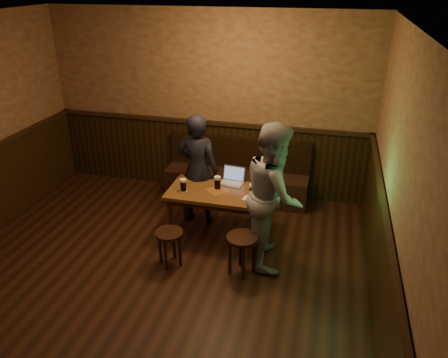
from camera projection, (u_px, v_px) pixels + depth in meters
name	position (u px, v px, depth m)	size (l,w,h in m)	color
room	(129.00, 199.00, 4.32)	(5.04, 6.04, 2.84)	black
bench	(237.00, 179.00, 6.79)	(2.20, 0.50, 0.95)	black
pub_table	(218.00, 196.00, 5.68)	(1.27, 0.73, 0.68)	#4E3716
stool_left	(169.00, 239.00, 5.18)	(0.35, 0.35, 0.46)	black
stool_right	(242.00, 244.00, 5.03)	(0.46, 0.46, 0.50)	black
pint_left	(183.00, 185.00, 5.59)	(0.11, 0.11, 0.17)	#A42814
pint_mid	(217.00, 183.00, 5.64)	(0.11, 0.11, 0.17)	#A42814
pint_right	(252.00, 190.00, 5.45)	(0.11, 0.11, 0.17)	#A42814
laptop	(233.00, 179.00, 5.82)	(0.32, 0.27, 0.21)	silver
menu	(252.00, 199.00, 5.42)	(0.22, 0.15, 0.00)	silver
person_suit	(198.00, 170.00, 5.95)	(0.58, 0.38, 1.58)	black
person_grey	(274.00, 195.00, 5.09)	(0.85, 0.67, 1.76)	gray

